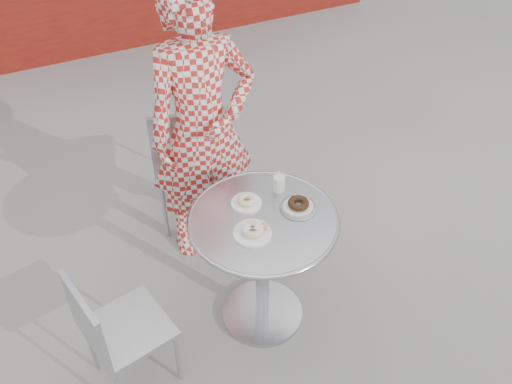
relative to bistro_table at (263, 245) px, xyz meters
name	(u,v)px	position (x,y,z in m)	size (l,w,h in m)	color
ground	(260,316)	(-0.02, -0.01, -0.59)	(60.00, 60.00, 0.00)	gray
bistro_table	(263,245)	(0.00, 0.00, 0.00)	(0.77, 0.77, 0.78)	silver
chair_far	(190,181)	(-0.07, 0.98, -0.29)	(0.54, 0.54, 0.96)	#A6A8AD
chair_left	(131,348)	(-0.78, -0.07, -0.34)	(0.45, 0.45, 0.79)	#A6A8AD
seated_person	(202,129)	(-0.04, 0.71, 0.29)	(0.64, 0.42, 1.76)	red
plate_far	(246,201)	(-0.03, 0.14, 0.20)	(0.16, 0.16, 0.04)	white
plate_near	(253,231)	(-0.09, -0.07, 0.21)	(0.19, 0.19, 0.05)	white
plate_checker	(298,205)	(0.20, 0.00, 0.20)	(0.19, 0.19, 0.05)	white
milk_cup	(279,183)	(0.17, 0.16, 0.24)	(0.07, 0.07, 0.11)	white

